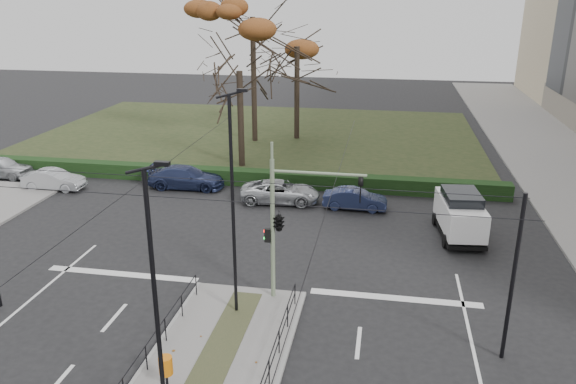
% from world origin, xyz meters
% --- Properties ---
extents(ground, '(140.00, 140.00, 0.00)m').
position_xyz_m(ground, '(0.00, 0.00, 0.00)').
color(ground, black).
rests_on(ground, ground).
extents(park, '(38.00, 26.00, 0.10)m').
position_xyz_m(park, '(-6.00, 32.00, 0.05)').
color(park, '#222E17').
rests_on(park, ground).
extents(hedge, '(38.00, 1.00, 1.00)m').
position_xyz_m(hedge, '(-6.00, 18.60, 0.50)').
color(hedge, black).
rests_on(hedge, ground).
extents(catenary, '(20.00, 34.00, 6.00)m').
position_xyz_m(catenary, '(0.00, 1.62, 3.42)').
color(catenary, black).
rests_on(catenary, ground).
extents(traffic_light, '(3.94, 2.24, 5.80)m').
position_xyz_m(traffic_light, '(1.41, 4.50, 3.52)').
color(traffic_light, gray).
rests_on(traffic_light, median_island).
extents(litter_bin, '(0.44, 0.44, 1.12)m').
position_xyz_m(litter_bin, '(-1.06, -1.68, 0.94)').
color(litter_bin, black).
rests_on(litter_bin, median_island).
extents(streetlamp_median_near, '(0.68, 0.14, 8.16)m').
position_xyz_m(streetlamp_median_near, '(-0.05, -4.12, 4.29)').
color(streetlamp_median_near, black).
rests_on(streetlamp_median_near, median_island).
extents(streetlamp_median_far, '(0.72, 0.15, 8.65)m').
position_xyz_m(streetlamp_median_far, '(-0.10, 3.12, 4.54)').
color(streetlamp_median_far, black).
rests_on(streetlamp_median_far, median_island).
extents(parked_car_first, '(4.28, 1.77, 1.45)m').
position_xyz_m(parked_car_first, '(-20.47, 17.17, 0.73)').
color(parked_car_first, '#A8ACB0').
rests_on(parked_car_first, ground).
extents(parked_car_second, '(3.94, 1.42, 1.29)m').
position_xyz_m(parked_car_second, '(-15.49, 15.48, 0.65)').
color(parked_car_second, '#A8ACB0').
rests_on(parked_car_second, ground).
extents(parked_car_third, '(4.98, 2.19, 1.42)m').
position_xyz_m(parked_car_third, '(-7.26, 17.26, 0.71)').
color(parked_car_third, '#212A4E').
rests_on(parked_car_third, ground).
extents(parked_car_fourth, '(4.86, 2.53, 1.31)m').
position_xyz_m(parked_car_fourth, '(-0.80, 15.74, 0.65)').
color(parked_car_fourth, '#A8ACB0').
rests_on(parked_car_fourth, ground).
extents(white_van, '(2.43, 4.66, 2.40)m').
position_xyz_m(white_van, '(9.19, 12.40, 1.25)').
color(white_van, white).
rests_on(white_van, ground).
extents(rust_tree, '(9.20, 9.20, 13.21)m').
position_xyz_m(rust_tree, '(-5.71, 29.86, 10.13)').
color(rust_tree, black).
rests_on(rust_tree, park).
extents(bare_tree_center, '(8.02, 8.02, 10.23)m').
position_xyz_m(bare_tree_center, '(-2.35, 31.33, 7.24)').
color(bare_tree_center, black).
rests_on(bare_tree_center, park).
extents(bare_tree_near, '(5.31, 5.31, 8.97)m').
position_xyz_m(bare_tree_near, '(-4.93, 22.50, 6.34)').
color(bare_tree_near, black).
rests_on(bare_tree_near, park).
extents(parked_car_fifth, '(3.71, 1.37, 1.21)m').
position_xyz_m(parked_car_fifth, '(3.69, 15.36, 0.61)').
color(parked_car_fifth, '#212A4E').
rests_on(parked_car_fifth, ground).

